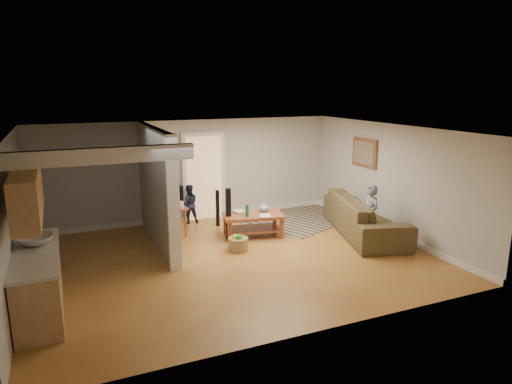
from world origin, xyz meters
The scene contains 11 objects.
ground centered at (0.00, 0.00, 0.00)m, with size 7.50×7.50×0.00m, color #945525.
room_shell centered at (-1.07, 0.43, 1.46)m, with size 7.54×6.02×2.52m.
area_rug centered at (2.57, 1.90, 0.01)m, with size 2.72×1.99×0.01m, color black.
sofa centered at (3.27, 0.27, 0.00)m, with size 2.92×1.14×0.85m, color #443C22.
coffee_table centered at (0.89, 1.14, 0.40)m, with size 1.44×1.01×0.78m.
tv_console centered at (-0.74, 2.09, 0.61)m, with size 0.56×1.12×0.93m.
speaker_left centered at (0.31, 1.20, 0.57)m, with size 0.11×0.11×1.14m, color black.
speaker_right centered at (0.40, 2.20, 0.44)m, with size 0.09×0.09×0.88m, color black.
toy_basket centered at (0.23, 0.41, 0.15)m, with size 0.41×0.41×0.36m.
child centered at (3.00, -0.26, 0.00)m, with size 0.46×0.30×1.27m, color slate.
toddler centered at (-0.17, 2.70, 0.00)m, with size 0.47×0.36×0.96m, color #1B1F39.
Camera 1 is at (-2.97, -7.88, 3.31)m, focal length 32.00 mm.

